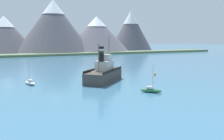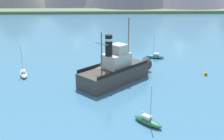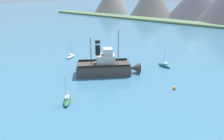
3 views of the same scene
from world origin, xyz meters
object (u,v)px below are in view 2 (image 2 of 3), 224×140
(sailboat_white, at_px, (23,74))
(sailboat_green, at_px, (148,121))
(sailboat_teal, at_px, (155,56))
(old_tugboat, at_px, (117,70))
(mooring_buoy, at_px, (206,74))

(sailboat_white, height_order, sailboat_green, same)
(sailboat_teal, xyz_separation_m, sailboat_green, (-5.44, -26.41, 0.00))
(old_tugboat, relative_size, mooring_buoy, 20.40)
(sailboat_white, bearing_deg, mooring_buoy, -1.03)
(old_tugboat, distance_m, sailboat_teal, 15.23)
(sailboat_teal, xyz_separation_m, sailboat_white, (-23.95, -9.84, 0.00))
(sailboat_teal, distance_m, sailboat_white, 25.90)
(old_tugboat, distance_m, sailboat_white, 15.91)
(sailboat_teal, distance_m, mooring_buoy, 12.45)
(sailboat_teal, bearing_deg, sailboat_green, -101.64)
(sailboat_white, bearing_deg, sailboat_green, -41.84)
(old_tugboat, height_order, sailboat_teal, old_tugboat)
(mooring_buoy, bearing_deg, old_tugboat, -171.52)
(old_tugboat, xyz_separation_m, sailboat_teal, (8.36, 12.66, -1.40))
(old_tugboat, height_order, sailboat_green, old_tugboat)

